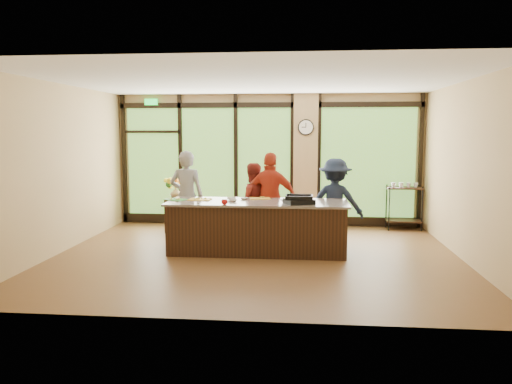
% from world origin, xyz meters
% --- Properties ---
extents(floor, '(7.00, 7.00, 0.00)m').
position_xyz_m(floor, '(0.00, 0.00, 0.00)').
color(floor, brown).
rests_on(floor, ground).
extents(ceiling, '(7.00, 7.00, 0.00)m').
position_xyz_m(ceiling, '(0.00, 0.00, 3.00)').
color(ceiling, silver).
rests_on(ceiling, back_wall).
extents(back_wall, '(7.00, 0.00, 7.00)m').
position_xyz_m(back_wall, '(0.00, 3.00, 1.50)').
color(back_wall, tan).
rests_on(back_wall, floor).
extents(left_wall, '(0.00, 6.00, 6.00)m').
position_xyz_m(left_wall, '(-3.50, 0.00, 1.50)').
color(left_wall, tan).
rests_on(left_wall, floor).
extents(right_wall, '(0.00, 6.00, 6.00)m').
position_xyz_m(right_wall, '(3.50, 0.00, 1.50)').
color(right_wall, tan).
rests_on(right_wall, floor).
extents(window_wall, '(6.90, 0.12, 3.00)m').
position_xyz_m(window_wall, '(0.16, 2.95, 1.39)').
color(window_wall, tan).
rests_on(window_wall, floor).
extents(island_base, '(3.10, 1.00, 0.88)m').
position_xyz_m(island_base, '(0.00, 0.30, 0.44)').
color(island_base, black).
rests_on(island_base, floor).
extents(countertop, '(3.20, 1.10, 0.04)m').
position_xyz_m(countertop, '(0.00, 0.30, 0.90)').
color(countertop, gray).
rests_on(countertop, island_base).
extents(wall_clock, '(0.36, 0.04, 0.36)m').
position_xyz_m(wall_clock, '(0.85, 2.87, 2.25)').
color(wall_clock, black).
rests_on(wall_clock, window_wall).
extents(cook_left, '(0.66, 0.44, 1.79)m').
position_xyz_m(cook_left, '(-1.45, 1.01, 0.90)').
color(cook_left, gray).
rests_on(cook_left, floor).
extents(cook_midleft, '(0.90, 0.79, 1.55)m').
position_xyz_m(cook_midleft, '(-0.19, 1.15, 0.78)').
color(cook_midleft, maroon).
rests_on(cook_midleft, floor).
extents(cook_midright, '(1.09, 0.59, 1.76)m').
position_xyz_m(cook_midright, '(0.20, 0.98, 0.88)').
color(cook_midright, '#B3321B').
rests_on(cook_midright, floor).
extents(cook_right, '(1.16, 0.80, 1.65)m').
position_xyz_m(cook_right, '(1.41, 1.03, 0.83)').
color(cook_right, '#161E31').
rests_on(cook_right, floor).
extents(roasting_pan, '(0.57, 0.52, 0.08)m').
position_xyz_m(roasting_pan, '(0.74, 0.06, 0.96)').
color(roasting_pan, black).
rests_on(roasting_pan, countertop).
extents(mixing_bowl, '(0.40, 0.40, 0.07)m').
position_xyz_m(mixing_bowl, '(0.56, 0.22, 0.96)').
color(mixing_bowl, silver).
rests_on(mixing_bowl, countertop).
extents(cutting_board_left, '(0.44, 0.39, 0.01)m').
position_xyz_m(cutting_board_left, '(-1.50, 0.35, 0.93)').
color(cutting_board_left, green).
rests_on(cutting_board_left, countertop).
extents(cutting_board_center, '(0.41, 0.32, 0.01)m').
position_xyz_m(cutting_board_center, '(-1.07, 0.41, 0.93)').
color(cutting_board_center, gold).
rests_on(cutting_board_center, countertop).
extents(cutting_board_right, '(0.41, 0.34, 0.01)m').
position_xyz_m(cutting_board_right, '(0.01, 0.66, 0.93)').
color(cutting_board_right, gold).
rests_on(cutting_board_right, countertop).
extents(prep_bowl_near, '(0.18, 0.18, 0.05)m').
position_xyz_m(prep_bowl_near, '(-0.49, 0.43, 0.95)').
color(prep_bowl_near, silver).
rests_on(prep_bowl_near, countertop).
extents(prep_bowl_mid, '(0.18, 0.18, 0.04)m').
position_xyz_m(prep_bowl_mid, '(-0.43, 0.22, 0.94)').
color(prep_bowl_mid, silver).
rests_on(prep_bowl_mid, countertop).
extents(prep_bowl_far, '(0.17, 0.17, 0.03)m').
position_xyz_m(prep_bowl_far, '(-0.27, 0.53, 0.94)').
color(prep_bowl_far, silver).
rests_on(prep_bowl_far, countertop).
extents(red_ramekin, '(0.11, 0.11, 0.08)m').
position_xyz_m(red_ramekin, '(-0.52, -0.15, 0.96)').
color(red_ramekin, red).
rests_on(red_ramekin, countertop).
extents(flower_stand, '(0.45, 0.45, 0.73)m').
position_xyz_m(flower_stand, '(-1.90, 1.89, 0.37)').
color(flower_stand, black).
rests_on(flower_stand, floor).
extents(flower_vase, '(0.28, 0.28, 0.25)m').
position_xyz_m(flower_vase, '(-1.90, 1.89, 0.86)').
color(flower_vase, olive).
rests_on(flower_vase, flower_stand).
extents(bar_cart, '(0.78, 0.47, 1.04)m').
position_xyz_m(bar_cart, '(3.02, 2.70, 0.62)').
color(bar_cart, black).
rests_on(bar_cart, floor).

